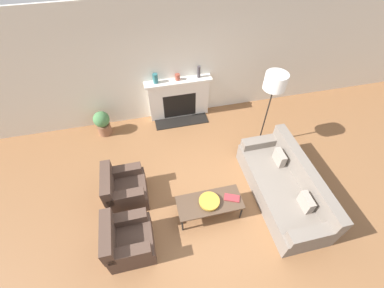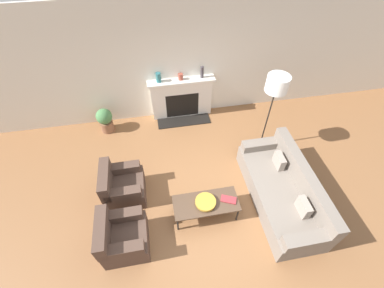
{
  "view_description": "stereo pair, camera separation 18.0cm",
  "coord_description": "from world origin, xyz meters",
  "px_view_note": "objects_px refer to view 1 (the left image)",
  "views": [
    {
      "loc": [
        -1.05,
        -2.27,
        4.52
      ],
      "look_at": [
        -0.21,
        1.36,
        0.45
      ],
      "focal_mm": 24.0,
      "sensor_mm": 36.0,
      "label": 1
    },
    {
      "loc": [
        -0.88,
        -2.3,
        4.52
      ],
      "look_at": [
        -0.21,
        1.36,
        0.45
      ],
      "focal_mm": 24.0,
      "sensor_mm": 36.0,
      "label": 2
    }
  ],
  "objects_px": {
    "armchair_far": "(124,189)",
    "book": "(232,198)",
    "couch": "(284,187)",
    "armchair_near": "(127,240)",
    "mantel_vase_left": "(155,78)",
    "bowl": "(209,201)",
    "mantel_vase_center_right": "(199,72)",
    "floor_lamp": "(274,87)",
    "coffee_table": "(210,203)",
    "fireplace": "(179,99)",
    "mantel_vase_center_left": "(178,77)",
    "potted_plant": "(102,122)"
  },
  "relations": [
    {
      "from": "couch",
      "to": "fireplace",
      "type": "bearing_deg",
      "value": -152.23
    },
    {
      "from": "bowl",
      "to": "floor_lamp",
      "type": "bearing_deg",
      "value": 42.01
    },
    {
      "from": "floor_lamp",
      "to": "potted_plant",
      "type": "bearing_deg",
      "value": 161.5
    },
    {
      "from": "armchair_near",
      "to": "mantel_vase_center_right",
      "type": "height_order",
      "value": "mantel_vase_center_right"
    },
    {
      "from": "armchair_near",
      "to": "mantel_vase_left",
      "type": "bearing_deg",
      "value": -16.86
    },
    {
      "from": "armchair_near",
      "to": "bowl",
      "type": "xyz_separation_m",
      "value": [
        1.49,
        0.32,
        0.14
      ]
    },
    {
      "from": "fireplace",
      "to": "couch",
      "type": "distance_m",
      "value": 3.25
    },
    {
      "from": "mantel_vase_center_left",
      "to": "bowl",
      "type": "bearing_deg",
      "value": -90.26
    },
    {
      "from": "fireplace",
      "to": "armchair_near",
      "type": "distance_m",
      "value": 3.59
    },
    {
      "from": "mantel_vase_left",
      "to": "armchair_far",
      "type": "bearing_deg",
      "value": -113.74
    },
    {
      "from": "armchair_far",
      "to": "book",
      "type": "relative_size",
      "value": 2.6
    },
    {
      "from": "couch",
      "to": "mantel_vase_center_left",
      "type": "bearing_deg",
      "value": -152.25
    },
    {
      "from": "mantel_vase_left",
      "to": "potted_plant",
      "type": "xyz_separation_m",
      "value": [
        -1.4,
        -0.26,
        -0.85
      ]
    },
    {
      "from": "mantel_vase_left",
      "to": "mantel_vase_center_left",
      "type": "distance_m",
      "value": 0.52
    },
    {
      "from": "bowl",
      "to": "mantel_vase_left",
      "type": "xyz_separation_m",
      "value": [
        -0.5,
        2.95,
        0.74
      ]
    },
    {
      "from": "coffee_table",
      "to": "book",
      "type": "distance_m",
      "value": 0.42
    },
    {
      "from": "floor_lamp",
      "to": "couch",
      "type": "bearing_deg",
      "value": -94.98
    },
    {
      "from": "couch",
      "to": "armchair_near",
      "type": "distance_m",
      "value": 3.05
    },
    {
      "from": "armchair_near",
      "to": "mantel_vase_center_left",
      "type": "distance_m",
      "value": 3.69
    },
    {
      "from": "fireplace",
      "to": "mantel_vase_left",
      "type": "xyz_separation_m",
      "value": [
        -0.52,
        0.01,
        0.67
      ]
    },
    {
      "from": "armchair_near",
      "to": "mantel_vase_center_right",
      "type": "relative_size",
      "value": 2.87
    },
    {
      "from": "fireplace",
      "to": "couch",
      "type": "relative_size",
      "value": 0.71
    },
    {
      "from": "armchair_near",
      "to": "floor_lamp",
      "type": "relative_size",
      "value": 0.42
    },
    {
      "from": "bowl",
      "to": "book",
      "type": "distance_m",
      "value": 0.43
    },
    {
      "from": "couch",
      "to": "bowl",
      "type": "distance_m",
      "value": 1.54
    },
    {
      "from": "armchair_far",
      "to": "coffee_table",
      "type": "distance_m",
      "value": 1.66
    },
    {
      "from": "mantel_vase_center_left",
      "to": "mantel_vase_center_right",
      "type": "relative_size",
      "value": 0.53
    },
    {
      "from": "fireplace",
      "to": "coffee_table",
      "type": "bearing_deg",
      "value": -90.16
    },
    {
      "from": "book",
      "to": "floor_lamp",
      "type": "distance_m",
      "value": 2.28
    },
    {
      "from": "couch",
      "to": "floor_lamp",
      "type": "height_order",
      "value": "floor_lamp"
    },
    {
      "from": "mantel_vase_center_left",
      "to": "mantel_vase_center_right",
      "type": "bearing_deg",
      "value": 0.0
    },
    {
      "from": "fireplace",
      "to": "armchair_near",
      "type": "relative_size",
      "value": 2.02
    },
    {
      "from": "armchair_far",
      "to": "mantel_vase_center_right",
      "type": "xyz_separation_m",
      "value": [
        2.02,
        2.25,
        0.91
      ]
    },
    {
      "from": "armchair_far",
      "to": "mantel_vase_center_right",
      "type": "height_order",
      "value": "mantel_vase_center_right"
    },
    {
      "from": "couch",
      "to": "mantel_vase_center_right",
      "type": "distance_m",
      "value": 3.19
    },
    {
      "from": "armchair_near",
      "to": "mantel_vase_left",
      "type": "height_order",
      "value": "mantel_vase_left"
    },
    {
      "from": "bowl",
      "to": "mantel_vase_center_left",
      "type": "distance_m",
      "value": 3.03
    },
    {
      "from": "couch",
      "to": "mantel_vase_left",
      "type": "bearing_deg",
      "value": -144.81
    },
    {
      "from": "couch",
      "to": "potted_plant",
      "type": "relative_size",
      "value": 3.58
    },
    {
      "from": "armchair_near",
      "to": "mantel_vase_center_right",
      "type": "xyz_separation_m",
      "value": [
        2.02,
        3.27,
        0.91
      ]
    },
    {
      "from": "bowl",
      "to": "mantel_vase_center_left",
      "type": "height_order",
      "value": "mantel_vase_center_left"
    },
    {
      "from": "bowl",
      "to": "floor_lamp",
      "type": "relative_size",
      "value": 0.2
    },
    {
      "from": "bowl",
      "to": "fireplace",
      "type": "bearing_deg",
      "value": 89.61
    },
    {
      "from": "coffee_table",
      "to": "bowl",
      "type": "relative_size",
      "value": 3.17
    },
    {
      "from": "book",
      "to": "mantel_vase_center_right",
      "type": "bearing_deg",
      "value": 111.56
    },
    {
      "from": "fireplace",
      "to": "bowl",
      "type": "distance_m",
      "value": 2.93
    },
    {
      "from": "armchair_near",
      "to": "coffee_table",
      "type": "distance_m",
      "value": 1.54
    },
    {
      "from": "book",
      "to": "mantel_vase_left",
      "type": "bearing_deg",
      "value": 130.95
    },
    {
      "from": "mantel_vase_center_right",
      "to": "potted_plant",
      "type": "xyz_separation_m",
      "value": [
        -2.43,
        -0.26,
        -0.88
      ]
    },
    {
      "from": "book",
      "to": "mantel_vase_left",
      "type": "xyz_separation_m",
      "value": [
        -0.93,
        2.95,
        0.77
      ]
    }
  ]
}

